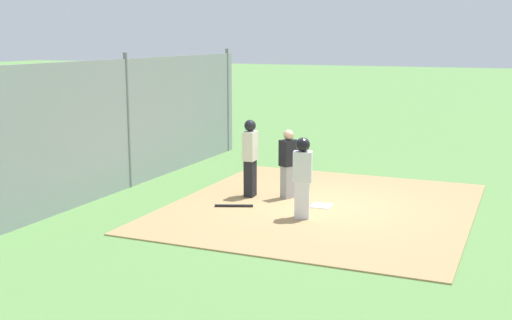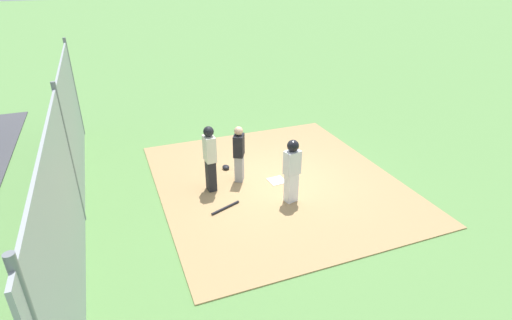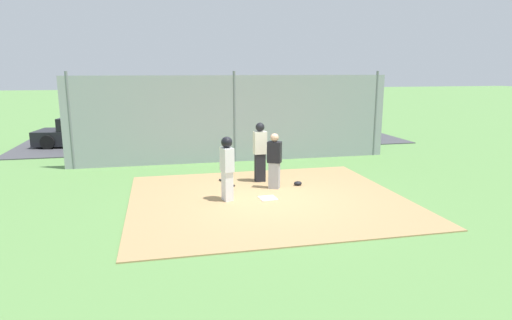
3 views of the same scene
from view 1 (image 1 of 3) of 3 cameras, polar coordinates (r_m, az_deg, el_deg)
ground_plane at (r=14.43m, az=5.80°, el=-4.19°), size 140.00×140.00×0.00m
dirt_infield at (r=14.43m, az=5.80°, el=-4.13°), size 7.20×6.40×0.03m
home_plate at (r=14.42m, az=5.80°, el=-4.03°), size 0.47×0.47×0.02m
catcher at (r=14.94m, az=2.86°, el=-0.24°), size 0.46×0.41×1.60m
umpire at (r=15.03m, az=-0.52°, el=0.35°), size 0.39×0.28×1.81m
runner at (r=13.24m, az=4.12°, el=-1.08°), size 0.34×0.43×1.69m
baseball_bat at (r=14.29m, az=-1.97°, el=-4.05°), size 0.37×0.81×0.06m
catcher_mask at (r=15.86m, az=3.27°, el=-2.44°), size 0.24×0.20×0.12m
backstop_fence at (r=16.30m, az=-11.26°, el=3.14°), size 12.00×0.10×3.35m
parked_car_blue at (r=23.85m, az=-12.77°, el=3.06°), size 4.28×2.04×1.28m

